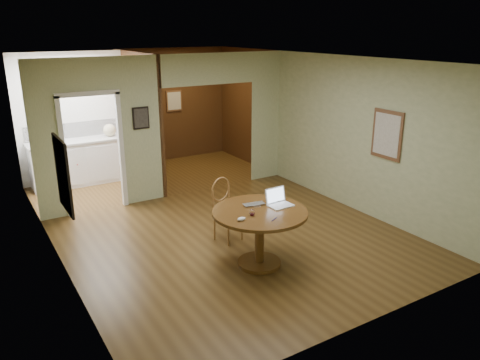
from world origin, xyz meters
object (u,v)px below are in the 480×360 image
chair (225,206)px  open_laptop (278,200)px  closed_laptop (255,205)px  dining_table (260,225)px

chair → open_laptop: bearing=-86.0°
open_laptop → closed_laptop: bearing=156.5°
chair → open_laptop: open_laptop is taller
chair → closed_laptop: 0.85m
dining_table → chair: (0.02, 0.98, -0.05)m
dining_table → chair: bearing=89.0°
chair → open_laptop: size_ratio=2.96×
dining_table → chair: 0.98m
chair → closed_laptop: (0.02, -0.80, 0.27)m
dining_table → open_laptop: 0.44m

